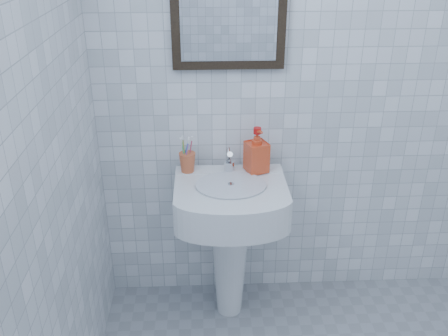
{
  "coord_description": "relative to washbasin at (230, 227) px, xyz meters",
  "views": [
    {
      "loc": [
        -0.59,
        -1.03,
        1.82
      ],
      "look_at": [
        -0.51,
        0.86,
        0.9
      ],
      "focal_mm": 40.0,
      "sensor_mm": 36.0,
      "label": 1
    }
  ],
  "objects": [
    {
      "name": "wall_back",
      "position": [
        0.47,
        0.22,
        0.73
      ],
      "size": [
        2.2,
        0.02,
        2.5
      ],
      "primitive_type": "cube",
      "color": "white",
      "rests_on": "ground"
    },
    {
      "name": "washbasin",
      "position": [
        0.0,
        0.0,
        0.0
      ],
      "size": [
        0.51,
        0.37,
        0.78
      ],
      "color": "white",
      "rests_on": "ground"
    },
    {
      "name": "faucet",
      "position": [
        -0.0,
        0.09,
        0.3
      ],
      "size": [
        0.05,
        0.11,
        0.12
      ],
      "color": "silver",
      "rests_on": "washbasin"
    },
    {
      "name": "toothbrush_cup",
      "position": [
        -0.2,
        0.1,
        0.3
      ],
      "size": [
        0.09,
        0.09,
        0.09
      ],
      "primitive_type": null,
      "rotation": [
        0.0,
        0.0,
        -0.24
      ],
      "color": "#D05B33",
      "rests_on": "washbasin"
    },
    {
      "name": "soap_dispenser",
      "position": [
        0.13,
        0.09,
        0.36
      ],
      "size": [
        0.12,
        0.13,
        0.21
      ],
      "primitive_type": "imported",
      "rotation": [
        0.0,
        0.0,
        0.35
      ],
      "color": "red",
      "rests_on": "washbasin"
    }
  ]
}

